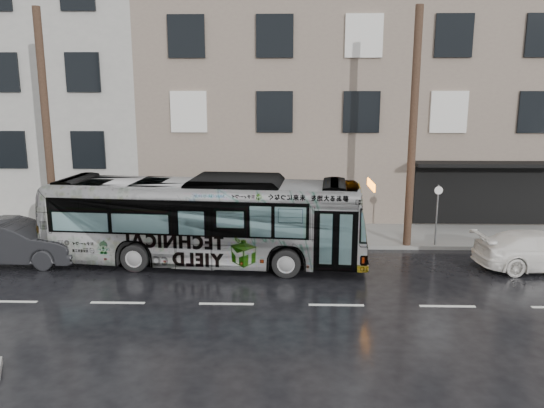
{
  "coord_description": "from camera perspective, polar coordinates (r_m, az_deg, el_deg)",
  "views": [
    {
      "loc": [
        1.72,
        -16.97,
        6.06
      ],
      "look_at": [
        1.2,
        2.5,
        1.93
      ],
      "focal_mm": 35.0,
      "sensor_mm": 36.0,
      "label": 1
    }
  ],
  "objects": [
    {
      "name": "building_taupe",
      "position": [
        29.85,
        8.0,
        10.78
      ],
      "size": [
        20.0,
        12.0,
        11.0
      ],
      "primitive_type": "cube",
      "color": "gray",
      "rests_on": "ground"
    },
    {
      "name": "sidewalk",
      "position": [
        22.74,
        -2.85,
        -3.31
      ],
      "size": [
        90.0,
        3.6,
        0.15
      ],
      "primitive_type": "cube",
      "color": "gray",
      "rests_on": "ground"
    },
    {
      "name": "utility_pole_rear",
      "position": [
        22.31,
        -23.07,
        7.4
      ],
      "size": [
        0.3,
        0.3,
        9.0
      ],
      "primitive_type": "cylinder",
      "color": "#473123",
      "rests_on": "sidewalk"
    },
    {
      "name": "utility_pole_front",
      "position": [
        20.87,
        14.92,
        7.69
      ],
      "size": [
        0.3,
        0.3,
        9.0
      ],
      "primitive_type": "cylinder",
      "color": "#473123",
      "rests_on": "sidewalk"
    },
    {
      "name": "white_sedan",
      "position": [
        20.71,
        26.95,
        -4.49
      ],
      "size": [
        4.68,
        2.21,
        1.32
      ],
      "primitive_type": "imported",
      "rotation": [
        0.0,
        0.0,
        1.65
      ],
      "color": "white",
      "rests_on": "ground"
    },
    {
      "name": "bus",
      "position": [
        18.98,
        -7.21,
        -1.76
      ],
      "size": [
        11.6,
        3.66,
        3.18
      ],
      "primitive_type": "imported",
      "rotation": [
        0.0,
        0.0,
        1.48
      ],
      "color": "#B2B2B2",
      "rests_on": "ground"
    },
    {
      "name": "ground",
      "position": [
        18.1,
        -4.04,
        -7.63
      ],
      "size": [
        120.0,
        120.0,
        0.0
      ],
      "primitive_type": "plane",
      "color": "black",
      "rests_on": "ground"
    },
    {
      "name": "sign_post",
      "position": [
        21.62,
        17.29,
        -1.17
      ],
      "size": [
        0.06,
        0.06,
        2.4
      ],
      "primitive_type": "cylinder",
      "color": "slate",
      "rests_on": "sidewalk"
    },
    {
      "name": "dark_sedan",
      "position": [
        21.15,
        -26.05,
        -3.69
      ],
      "size": [
        4.85,
        1.72,
        1.6
      ],
      "primitive_type": "imported",
      "rotation": [
        0.0,
        0.0,
        1.57
      ],
      "color": "black",
      "rests_on": "ground"
    }
  ]
}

